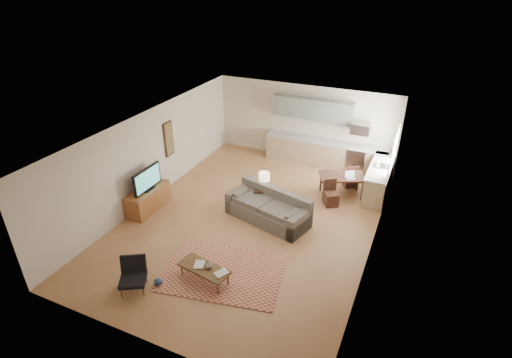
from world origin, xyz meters
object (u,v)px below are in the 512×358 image
at_px(armchair, 133,277).
at_px(console_table, 264,198).
at_px(sofa, 268,207).
at_px(tv_credenza, 148,199).
at_px(coffee_table, 205,274).
at_px(dining_table, 341,185).

bearing_deg(armchair, console_table, 42.97).
xyz_separation_m(sofa, tv_credenza, (-3.35, -0.89, -0.09)).
bearing_deg(console_table, sofa, -77.66).
height_order(coffee_table, console_table, console_table).
bearing_deg(dining_table, armchair, -142.25).
height_order(armchair, dining_table, armchair).
bearing_deg(tv_credenza, dining_table, 32.13).
bearing_deg(armchair, sofa, 36.21).
distance_m(coffee_table, dining_table, 5.33).
relative_size(console_table, dining_table, 0.49).
xyz_separation_m(armchair, tv_credenza, (-1.75, 2.81, -0.03)).
bearing_deg(sofa, console_table, 137.26).
bearing_deg(armchair, tv_credenza, 91.51).
xyz_separation_m(sofa, coffee_table, (-0.35, -2.81, -0.24)).
relative_size(sofa, dining_table, 1.83).
relative_size(sofa, coffee_table, 2.02).
relative_size(tv_credenza, dining_table, 1.08).
height_order(sofa, dining_table, sofa).
bearing_deg(tv_credenza, armchair, -58.09).
bearing_deg(dining_table, coffee_table, -134.90).
relative_size(armchair, console_table, 1.12).
height_order(coffee_table, dining_table, dining_table).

